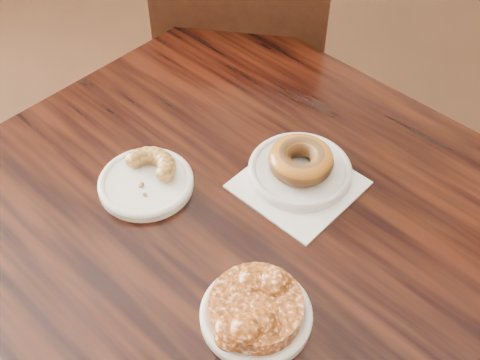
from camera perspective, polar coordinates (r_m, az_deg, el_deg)
The scene contains 9 objects.
cafe_table at distance 1.23m, azimuth -1.04°, elevation -15.45°, with size 0.92×0.92×0.75m, color black.
chair_far at distance 1.62m, azimuth 0.72°, elevation 8.58°, with size 0.41×0.41×0.90m, color black, non-canonical shape.
napkin at distance 0.97m, azimuth 5.53°, elevation -0.44°, with size 0.17×0.17×0.00m, color white.
plate_donut at distance 0.98m, azimuth 5.69°, elevation 0.89°, with size 0.17×0.17×0.01m, color silver.
plate_cruller at distance 0.98m, azimuth -8.90°, elevation -0.32°, with size 0.15×0.15×0.01m, color white.
plate_fritter at distance 0.83m, azimuth 1.53°, elevation -12.66°, with size 0.15×0.15×0.01m, color white.
glazed_donut at distance 0.97m, azimuth 5.80°, elevation 1.89°, with size 0.11×0.11×0.04m, color #9A5916.
apple_fritter at distance 0.80m, azimuth 1.57°, elevation -11.73°, with size 0.17×0.17×0.04m, color #411E06, non-canonical shape.
cruller_fragment at distance 0.96m, azimuth -9.04°, elevation 0.46°, with size 0.10×0.10×0.03m, color brown, non-canonical shape.
Camera 1 is at (0.15, -0.42, 1.47)m, focal length 45.00 mm.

